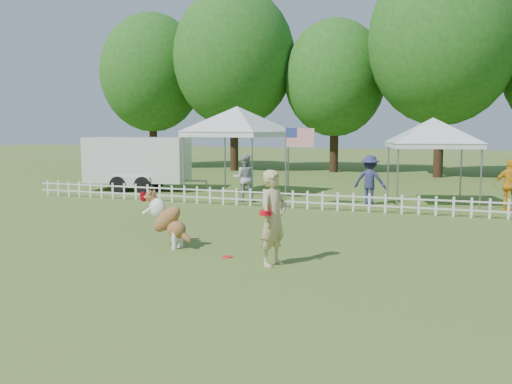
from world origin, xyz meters
TOP-DOWN VIEW (x-y plane):
  - ground at (0.00, 0.00)m, footprint 120.00×120.00m
  - picket_fence at (0.00, 7.00)m, footprint 22.00×0.08m
  - handler at (1.20, -0.56)m, footprint 0.63×0.78m
  - dog at (-1.54, 0.18)m, footprint 1.26×0.59m
  - frisbee_on_turf at (0.10, -0.26)m, footprint 0.22×0.22m
  - canopy_tent_left at (-3.98, 10.01)m, footprint 3.70×3.70m
  - canopy_tent_right at (3.41, 9.56)m, footprint 3.44×3.44m
  - cargo_trailer at (-8.54, 10.01)m, footprint 5.56×3.43m
  - flag_pole at (-1.12, 7.37)m, footprint 1.03×0.13m
  - spectator_a at (-2.86, 8.01)m, footprint 1.00×0.89m
  - spectator_b at (1.45, 8.81)m, footprint 1.14×0.70m
  - spectator_c at (5.86, 8.79)m, footprint 1.00×0.48m
  - tree_far_left at (-15.00, 22.00)m, footprint 6.60×6.60m
  - tree_left at (-9.00, 21.50)m, footprint 7.40×7.40m
  - tree_center_left at (-3.00, 22.50)m, footprint 6.00×6.00m
  - tree_center_right at (3.00, 21.00)m, footprint 7.60×7.60m

SIDE VIEW (x-z plane):
  - ground at x=0.00m, z-range 0.00..0.00m
  - frisbee_on_turf at x=0.10m, z-range 0.00..0.02m
  - picket_fence at x=0.00m, z-range 0.00..0.60m
  - dog at x=-1.54m, z-range 0.00..1.25m
  - spectator_c at x=5.86m, z-range 0.00..1.66m
  - spectator_a at x=-2.86m, z-range 0.00..1.69m
  - spectator_b at x=1.45m, z-range 0.00..1.70m
  - handler at x=1.20m, z-range 0.00..1.85m
  - cargo_trailer at x=-8.54m, z-range 0.00..2.28m
  - flag_pole at x=-1.12m, z-range 0.00..2.69m
  - canopy_tent_right at x=3.41m, z-range 0.00..2.91m
  - canopy_tent_left at x=-3.98m, z-range 0.00..3.39m
  - tree_center_left at x=-3.00m, z-range 0.00..9.80m
  - tree_far_left at x=-15.00m, z-range 0.00..11.00m
  - tree_left at x=-9.00m, z-range 0.00..12.00m
  - tree_center_right at x=3.00m, z-range 0.00..12.60m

